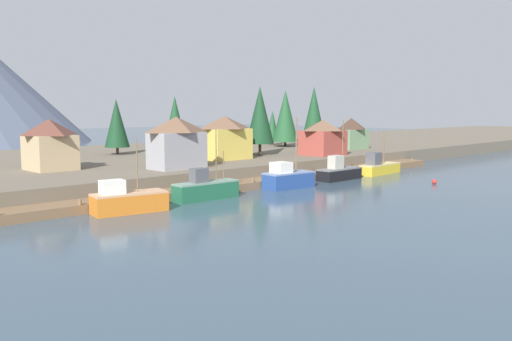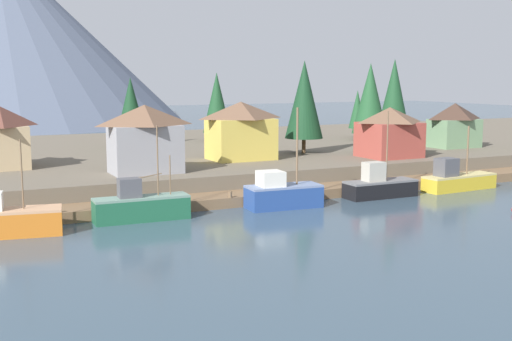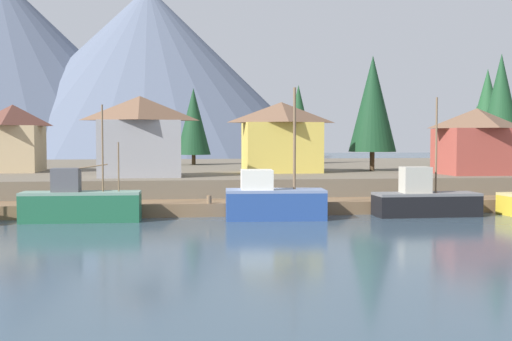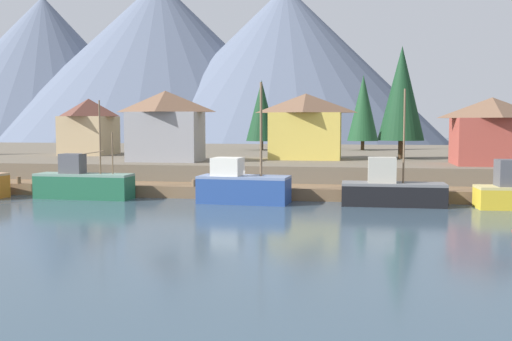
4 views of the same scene
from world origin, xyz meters
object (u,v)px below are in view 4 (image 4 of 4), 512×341
house_yellow (306,126)px  fishing_boat_green (83,184)px  conifer_back_right (262,111)px  fishing_boat_black (392,190)px  house_tan (89,126)px  house_grey (166,125)px  fishing_boat_blue (242,186)px  house_red (491,130)px  conifer_centre (363,108)px  conifer_near_right (402,93)px

house_yellow → fishing_boat_green: bearing=-135.9°
conifer_back_right → fishing_boat_black: bearing=-66.7°
house_tan → conifer_back_right: conifer_back_right is taller
fishing_boat_green → house_grey: size_ratio=1.12×
fishing_boat_blue → house_red: size_ratio=1.37×
house_red → conifer_centre: bearing=111.7°
house_red → house_yellow: house_yellow is taller
house_grey → house_yellow: house_grey is taller
house_yellow → conifer_near_right: conifer_near_right is taller
fishing_boat_blue → conifer_centre: 41.50m
house_grey → conifer_near_right: conifer_near_right is taller
conifer_back_right → fishing_boat_green: bearing=-104.3°
house_red → conifer_near_right: conifer_near_right is taller
house_tan → house_grey: bearing=-38.7°
conifer_centre → house_tan: bearing=-151.4°
house_grey → fishing_boat_blue: bearing=-48.8°
conifer_near_right → conifer_centre: (-3.78, 20.30, -1.03)m
fishing_boat_black → house_grey: 24.72m
conifer_back_right → conifer_centre: size_ratio=0.93×
fishing_boat_green → fishing_boat_black: bearing=1.9°
fishing_boat_blue → conifer_back_right: (-4.30, 37.41, 6.71)m
fishing_boat_green → conifer_centre: size_ratio=0.78×
house_tan → house_grey: house_grey is taller
house_tan → house_yellow: (26.63, -4.58, 0.09)m
conifer_near_right → fishing_boat_blue: bearing=-125.2°
fishing_boat_blue → house_grey: 15.81m
house_tan → conifer_centre: (32.88, 17.89, 2.50)m
house_yellow → fishing_boat_black: bearing=-64.5°
conifer_centre → fishing_boat_blue: bearing=-104.0°
fishing_boat_green → conifer_back_right: conifer_back_right is taller
house_yellow → conifer_back_right: (-7.92, 20.20, 2.03)m
house_grey → conifer_back_right: (5.64, 26.07, 1.97)m
conifer_near_right → fishing_boat_green: bearing=-145.3°
house_yellow → conifer_near_right: (10.02, 2.17, 3.44)m
house_tan → conifer_centre: 37.51m
house_yellow → conifer_back_right: bearing=111.4°
fishing_boat_blue → house_yellow: (3.63, 17.21, 4.69)m
conifer_near_right → conifer_centre: bearing=100.5°
fishing_boat_blue → house_tan: fishing_boat_blue is taller
conifer_centre → conifer_back_right: bearing=-170.9°
fishing_boat_green → fishing_boat_black: fishing_boat_black is taller
house_tan → fishing_boat_blue: bearing=-43.4°
fishing_boat_black → house_tan: house_tan is taller
conifer_centre → fishing_boat_green: bearing=-121.0°
house_grey → conifer_near_right: bearing=18.8°
conifer_centre → house_grey: bearing=-124.9°
house_red → house_yellow: size_ratio=0.90×
fishing_boat_blue → conifer_back_right: bearing=100.6°
house_red → conifer_back_right: conifer_back_right is taller
house_tan → conifer_back_right: (18.71, 15.62, 2.12)m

